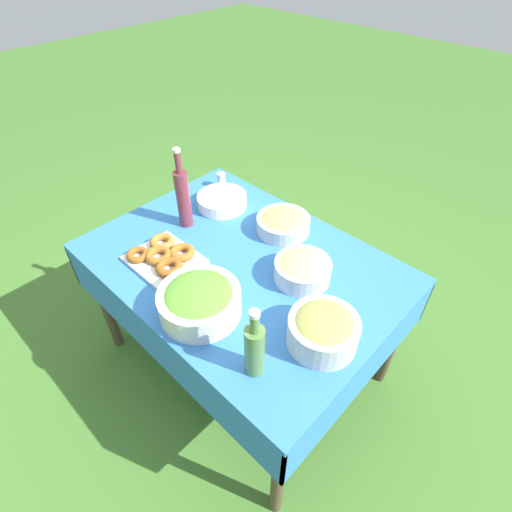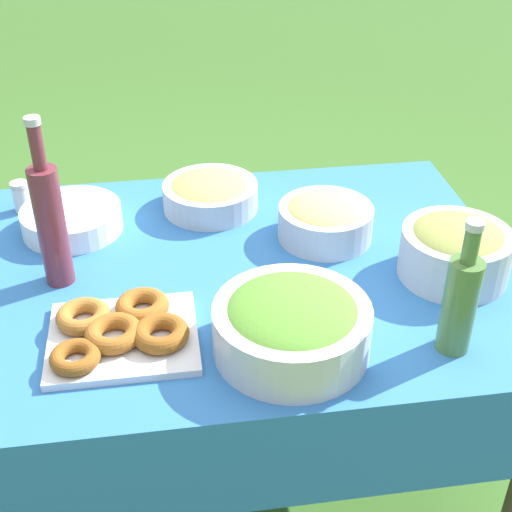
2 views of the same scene
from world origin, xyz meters
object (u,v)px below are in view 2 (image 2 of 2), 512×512
at_px(pasta_bowl, 326,219).
at_px(donut_platter, 121,331).
at_px(salad_bowl, 292,324).
at_px(fruit_bowl, 210,193).
at_px(olive_bowl, 456,249).
at_px(olive_oil_bottle, 460,301).
at_px(plate_stack, 72,219).
at_px(wine_bottle, 51,221).

xyz_separation_m(pasta_bowl, donut_platter, (0.48, 0.32, -0.03)).
bearing_deg(salad_bowl, fruit_bowl, -80.13).
bearing_deg(olive_bowl, olive_oil_bottle, 68.76).
bearing_deg(pasta_bowl, donut_platter, 33.46).
bearing_deg(plate_stack, donut_platter, 105.38).
bearing_deg(plate_stack, salad_bowl, 130.68).
relative_size(salad_bowl, plate_stack, 1.25).
xyz_separation_m(salad_bowl, olive_bowl, (-0.40, -0.20, 0.01)).
bearing_deg(salad_bowl, olive_bowl, -153.79).
height_order(salad_bowl, plate_stack, salad_bowl).
bearing_deg(olive_oil_bottle, pasta_bowl, -70.56).
xyz_separation_m(donut_platter, olive_oil_bottle, (-0.63, 0.11, 0.09)).
relative_size(donut_platter, olive_oil_bottle, 1.05).
relative_size(donut_platter, wine_bottle, 0.78).
xyz_separation_m(salad_bowl, wine_bottle, (0.46, -0.30, 0.09)).
height_order(wine_bottle, olive_bowl, wine_bottle).
xyz_separation_m(pasta_bowl, plate_stack, (0.60, -0.12, -0.02)).
xyz_separation_m(pasta_bowl, olive_bowl, (-0.24, 0.20, 0.02)).
bearing_deg(fruit_bowl, pasta_bowl, 144.74).
relative_size(olive_oil_bottle, olive_bowl, 1.18).
distance_m(fruit_bowl, olive_bowl, 0.63).
height_order(wine_bottle, fruit_bowl, wine_bottle).
bearing_deg(fruit_bowl, wine_bottle, 37.49).
bearing_deg(pasta_bowl, plate_stack, -11.52).
relative_size(salad_bowl, olive_oil_bottle, 1.07).
bearing_deg(fruit_bowl, olive_bowl, 142.89).
relative_size(pasta_bowl, fruit_bowl, 0.93).
xyz_separation_m(olive_oil_bottle, olive_bowl, (-0.09, -0.23, -0.04)).
relative_size(salad_bowl, wine_bottle, 0.79).
distance_m(wine_bottle, fruit_bowl, 0.46).
relative_size(salad_bowl, fruit_bowl, 1.24).
bearing_deg(donut_platter, olive_bowl, -170.53).
relative_size(salad_bowl, olive_bowl, 1.26).
bearing_deg(plate_stack, olive_oil_bottle, 143.70).
bearing_deg(salad_bowl, donut_platter, -13.32).
distance_m(pasta_bowl, olive_bowl, 0.31).
distance_m(salad_bowl, olive_bowl, 0.45).
bearing_deg(salad_bowl, plate_stack, -49.32).
distance_m(salad_bowl, donut_platter, 0.33).
relative_size(pasta_bowl, olive_bowl, 0.94).
bearing_deg(plate_stack, fruit_bowl, -170.17).
relative_size(plate_stack, olive_bowl, 1.01).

